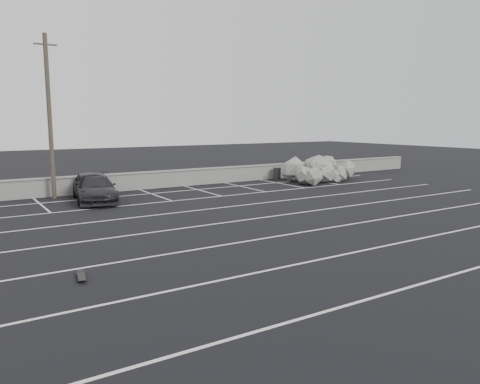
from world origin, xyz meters
TOP-DOWN VIEW (x-y plane):
  - ground at (0.00, 0.00)m, footprint 120.00×120.00m
  - seawall at (0.00, 14.00)m, footprint 50.00×0.45m
  - stall_lines at (-0.08, 4.41)m, footprint 36.00×20.05m
  - car_left at (-2.46, 11.41)m, footprint 2.44×4.69m
  - car_right at (-2.37, 10.96)m, footprint 2.79×4.95m
  - utility_pole at (-4.03, 13.20)m, footprint 1.15×0.23m
  - trash_bin at (11.09, 13.35)m, footprint 0.70×0.70m
  - riprap_pile at (12.99, 11.18)m, footprint 5.76×4.46m
  - skateboard at (-6.09, -0.94)m, footprint 0.33×0.78m

SIDE VIEW (x-z plane):
  - ground at x=0.00m, z-range 0.00..0.00m
  - stall_lines at x=-0.08m, z-range 0.00..0.01m
  - skateboard at x=-6.09m, z-range 0.03..0.12m
  - trash_bin at x=11.09m, z-range 0.01..0.87m
  - seawall at x=0.00m, z-range 0.02..1.08m
  - riprap_pile at x=12.99m, z-range -0.14..1.40m
  - car_right at x=-2.37m, z-range 0.00..1.35m
  - car_left at x=-2.46m, z-range 0.00..1.52m
  - utility_pole at x=-4.03m, z-range 0.05..8.67m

